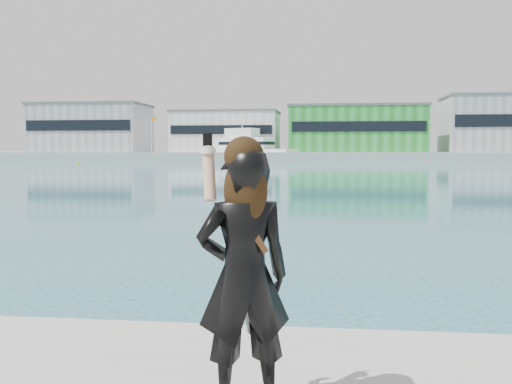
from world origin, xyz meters
TOP-DOWN VIEW (x-y plane):
  - far_quay at (0.00, 130.00)m, footprint 320.00×40.00m
  - warehouse_grey_left at (-55.00, 127.98)m, footprint 26.52×16.36m
  - warehouse_white at (-22.00, 127.98)m, footprint 24.48×15.35m
  - warehouse_green at (8.00, 127.98)m, footprint 30.60×16.36m
  - warehouse_grey_right at (40.00, 127.98)m, footprint 25.50×15.35m
  - flagpole_left at (-37.91, 121.00)m, footprint 1.28×0.16m
  - flagpole_right at (22.09, 121.00)m, footprint 1.28×0.16m
  - motor_yacht at (-15.33, 117.17)m, footprint 20.58×13.27m
  - buoy_far at (-43.96, 95.26)m, footprint 0.50×0.50m
  - woman at (0.36, -0.75)m, footprint 0.74×0.61m

SIDE VIEW (x-z plane):
  - buoy_far at x=-43.96m, z-range -0.25..0.25m
  - far_quay at x=0.00m, z-range 0.00..2.00m
  - woman at x=0.36m, z-range 0.81..2.67m
  - motor_yacht at x=-15.33m, z-range -2.05..7.31m
  - flagpole_left at x=-37.91m, z-range 2.54..10.54m
  - flagpole_right at x=22.09m, z-range 2.54..10.54m
  - warehouse_white at x=-22.00m, z-range 2.01..11.51m
  - warehouse_green at x=8.00m, z-range 2.01..12.51m
  - warehouse_grey_left at x=-55.00m, z-range 2.01..13.51m
  - warehouse_grey_right at x=40.00m, z-range 2.01..14.51m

